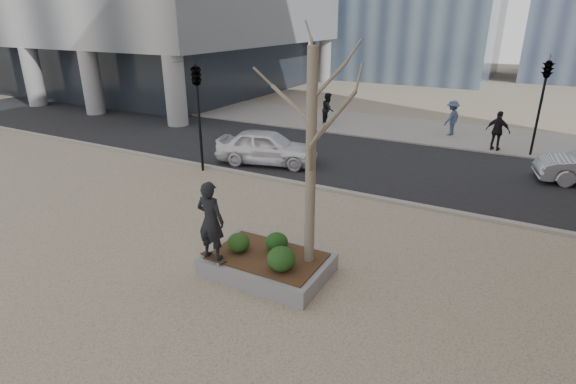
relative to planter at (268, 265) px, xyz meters
The scene contains 17 objects.
ground 1.02m from the planter, behind, with size 120.00×120.00×0.00m, color tan.
street 10.05m from the planter, 95.71° to the left, with size 60.00×8.00×0.02m, color black.
far_sidewalk 17.03m from the planter, 93.37° to the left, with size 60.00×6.00×0.02m, color gray.
planter is the anchor object (origin of this frame).
planter_mulch 0.25m from the planter, ahead, with size 2.70×1.70×0.04m, color #382314.
sycamore_tree 3.71m from the planter, 16.70° to the left, with size 2.80×2.80×6.60m, color gray, non-canonical shape.
shrub_left 0.92m from the planter, 168.91° to the right, with size 0.57×0.57×0.48m, color #1B3C13.
shrub_middle 0.61m from the planter, 75.81° to the left, with size 0.57×0.57×0.49m, color #103410.
shrub_right 0.93m from the planter, 33.40° to the right, with size 0.68×0.68×0.57m, color #123A16.
skateboard 1.36m from the planter, 145.38° to the right, with size 0.78×0.20×0.07m, color black, non-canonical shape.
skateboarder 1.86m from the planter, 145.38° to the right, with size 0.72×0.47×1.98m, color black.
police_car 8.95m from the planter, 120.96° to the left, with size 1.76×4.37×1.49m, color white.
pedestrian_a 16.52m from the planter, 108.45° to the left, with size 0.91×0.71×1.88m, color black.
pedestrian_b 16.74m from the planter, 84.74° to the left, with size 1.20×0.69×1.85m, color #3C4B6C.
pedestrian_c 15.17m from the planter, 74.84° to the left, with size 1.10×0.46×1.88m, color black.
traffic_light_near 8.82m from the planter, 139.25° to the left, with size 0.60×2.48×4.50m, color black, non-canonical shape.
traffic_light_far 15.73m from the planter, 69.36° to the left, with size 0.60×2.48×4.50m, color black, non-canonical shape.
Camera 1 is at (6.11, -8.38, 6.06)m, focal length 28.00 mm.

